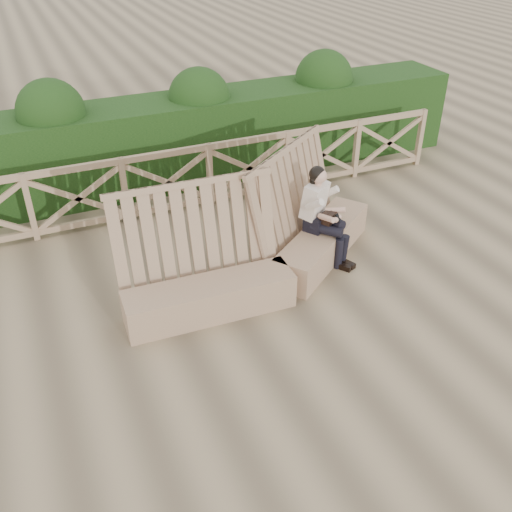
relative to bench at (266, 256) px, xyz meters
name	(u,v)px	position (x,y,z in m)	size (l,w,h in m)	color
ground	(254,339)	(-0.64, -1.06, -0.40)	(60.00, 60.00, 0.00)	brown
bench	(266,256)	(0.00, 0.00, 0.00)	(4.03, 1.92, 1.59)	#9A7558
woman	(322,212)	(0.96, 0.22, 0.36)	(0.67, 0.87, 1.41)	black
guardrail	(168,182)	(-0.64, 2.44, 0.15)	(10.10, 0.09, 1.10)	#997859
hedge	(148,146)	(-0.64, 3.64, 0.35)	(12.00, 1.20, 1.50)	black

